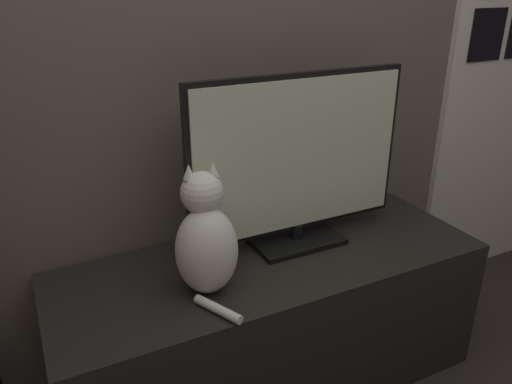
# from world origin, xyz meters

# --- Properties ---
(wall_back) EXTENTS (4.80, 0.05, 2.60)m
(wall_back) POSITION_xyz_m (0.00, 1.22, 1.30)
(wall_back) COLOR #60564C
(wall_back) RESTS_ON ground_plane
(tv_stand) EXTENTS (1.53, 0.55, 0.54)m
(tv_stand) POSITION_xyz_m (0.00, 0.91, 0.27)
(tv_stand) COLOR black
(tv_stand) RESTS_ON ground_plane
(tv) EXTENTS (0.83, 0.20, 0.63)m
(tv) POSITION_xyz_m (0.14, 0.98, 0.86)
(tv) COLOR black
(tv) RESTS_ON tv_stand
(cat) EXTENTS (0.22, 0.32, 0.42)m
(cat) POSITION_xyz_m (-0.27, 0.84, 0.71)
(cat) COLOR silver
(cat) RESTS_ON tv_stand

